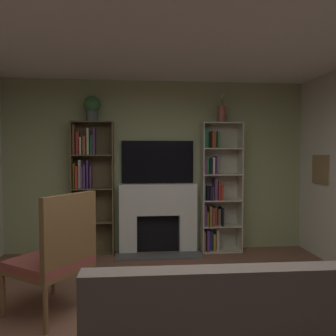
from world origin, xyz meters
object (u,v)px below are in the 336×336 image
armchair (56,255)px  coffee_table (223,323)px  fireplace (158,216)px  vase_with_flowers (222,113)px  potted_plant (92,107)px  bookshelf_right (216,190)px  tv (158,162)px  bookshelf_left (89,185)px

armchair → coffee_table: size_ratio=1.56×
fireplace → coffee_table: fireplace is taller
vase_with_flowers → armchair: bearing=-137.9°
potted_plant → armchair: size_ratio=0.32×
coffee_table → fireplace: bearing=95.3°
bookshelf_right → coffee_table: (-0.65, -2.91, -0.63)m
tv → potted_plant: size_ratio=2.96×
armchair → bookshelf_right: bearing=43.7°
tv → bookshelf_right: (0.92, -0.08, -0.45)m
tv → coffee_table: 3.19m
fireplace → vase_with_flowers: 1.89m
potted_plant → coffee_table: bearing=-66.2°
vase_with_flowers → coffee_table: vase_with_flowers is taller
vase_with_flowers → potted_plant: bearing=-180.0°
bookshelf_left → potted_plant: potted_plant is taller
bookshelf_right → vase_with_flowers: bearing=-26.1°
bookshelf_right → bookshelf_left: bearing=179.6°
vase_with_flowers → armchair: size_ratio=0.38×
armchair → coffee_table: bearing=-34.7°
potted_plant → vase_with_flowers: size_ratio=0.86×
tv → armchair: bearing=-118.8°
bookshelf_left → vase_with_flowers: bearing=-1.4°
tv → bookshelf_left: bearing=-176.2°
potted_plant → vase_with_flowers: 1.99m
bookshelf_right → coffee_table: bookshelf_right is taller
potted_plant → coffee_table: potted_plant is taller
bookshelf_right → coffee_table: 3.05m
tv → vase_with_flowers: size_ratio=2.54×
tv → vase_with_flowers: vase_with_flowers is taller
potted_plant → vase_with_flowers: bearing=0.0°
coffee_table → armchair: bearing=145.3°
bookshelf_right → vase_with_flowers: size_ratio=4.58×
fireplace → potted_plant: bearing=-178.0°
tv → armchair: (-1.12, -2.03, -0.83)m
tv → bookshelf_right: bearing=-5.1°
bookshelf_right → armchair: 2.84m
vase_with_flowers → coffee_table: (-0.73, -2.87, -1.84)m
tv → coffee_table: tv is taller
tv → coffee_table: (0.27, -2.99, -1.08)m
vase_with_flowers → armchair: vase_with_flowers is taller
tv → vase_with_flowers: (1.00, -0.12, 0.76)m
tv → bookshelf_left: 1.12m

